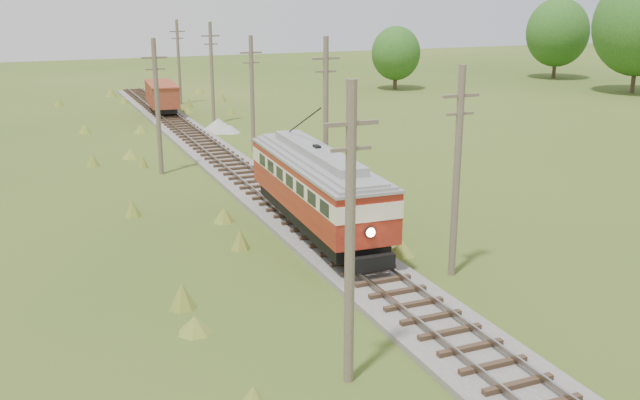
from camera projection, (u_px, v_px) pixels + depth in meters
name	position (u px, v px, depth m)	size (l,w,h in m)	color
railbed_main	(256.00, 186.00, 42.39)	(3.60, 96.00, 0.57)	#605B54
streetcar	(317.00, 183.00, 33.36)	(3.51, 12.65, 5.74)	black
gondola	(162.00, 95.00, 67.68)	(3.09, 7.85, 2.55)	black
gravel_pile	(220.00, 125.00, 60.07)	(3.13, 3.32, 1.14)	gray
utility_pole_r_2	(457.00, 171.00, 28.27)	(1.60, 0.30, 8.60)	brown
utility_pole_r_3	(326.00, 116.00, 39.69)	(1.60, 0.30, 9.00)	brown
utility_pole_r_4	(252.00, 93.00, 51.22)	(1.60, 0.30, 8.40)	brown
utility_pole_r_5	(212.00, 72.00, 62.81)	(1.60, 0.30, 8.90)	brown
utility_pole_r_6	(179.00, 61.00, 74.29)	(1.60, 0.30, 8.70)	brown
utility_pole_l_a	(350.00, 235.00, 20.11)	(1.60, 0.30, 9.00)	brown
utility_pole_l_b	(157.00, 106.00, 44.86)	(1.60, 0.30, 8.60)	brown
tree_right_4	(640.00, 26.00, 81.62)	(10.50, 10.50, 13.53)	#38281C
tree_right_5	(557.00, 32.00, 96.97)	(8.40, 8.40, 10.82)	#38281C
tree_mid_b	(396.00, 53.00, 86.06)	(5.88, 5.88, 7.57)	#38281C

